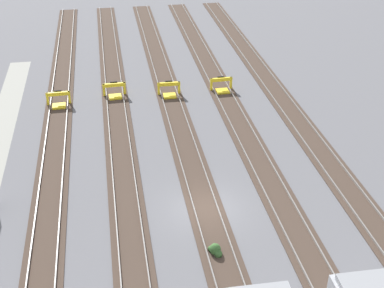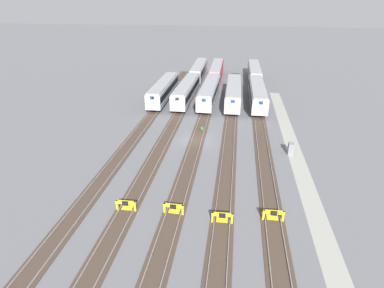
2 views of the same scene
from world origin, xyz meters
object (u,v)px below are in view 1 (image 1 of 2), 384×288
bumper_stop_near_inner_track (115,91)px  bumper_stop_middle_track (169,90)px  weed_clump (215,250)px  bumper_stop_far_inner_track (222,86)px  bumper_stop_nearest_track (59,100)px

bumper_stop_near_inner_track → bumper_stop_middle_track: same height
weed_clump → bumper_stop_far_inner_track: bearing=166.6°
bumper_stop_middle_track → weed_clump: (20.68, -0.24, -0.27)m
bumper_stop_middle_track → weed_clump: bearing=-0.7°
bumper_stop_nearest_track → weed_clump: bearing=24.5°
bumper_stop_near_inner_track → bumper_stop_middle_track: 4.75m
bumper_stop_near_inner_track → bumper_stop_far_inner_track: size_ratio=1.00×
bumper_stop_nearest_track → bumper_stop_middle_track: same height
bumper_stop_near_inner_track → bumper_stop_middle_track: size_ratio=1.00×
bumper_stop_near_inner_track → weed_clump: bumper_stop_near_inner_track is taller
bumper_stop_nearest_track → bumper_stop_near_inner_track: (-1.05, 4.73, 0.00)m
bumper_stop_nearest_track → bumper_stop_far_inner_track: (-0.64, 14.18, 0.00)m
bumper_stop_far_inner_track → weed_clump: bearing=-13.4°
bumper_stop_near_inner_track → weed_clump: 21.75m
bumper_stop_near_inner_track → bumper_stop_far_inner_track: (0.41, 9.45, 0.00)m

